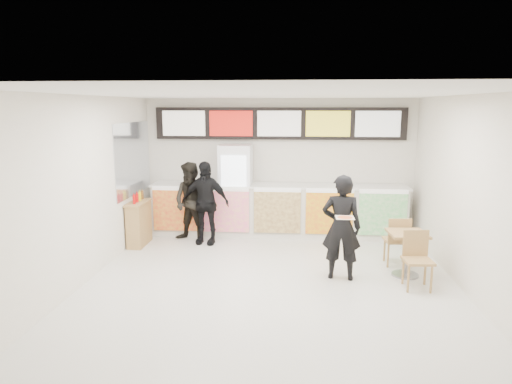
# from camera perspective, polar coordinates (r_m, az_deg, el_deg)

# --- Properties ---
(floor) EXTENTS (7.00, 7.00, 0.00)m
(floor) POSITION_cam_1_polar(r_m,az_deg,el_deg) (7.30, 1.72, -12.10)
(floor) COLOR beige
(floor) RESTS_ON ground
(ceiling) EXTENTS (7.00, 7.00, 0.00)m
(ceiling) POSITION_cam_1_polar(r_m,az_deg,el_deg) (6.73, 1.87, 12.17)
(ceiling) COLOR white
(ceiling) RESTS_ON wall_back
(wall_back) EXTENTS (6.00, 0.00, 6.00)m
(wall_back) POSITION_cam_1_polar(r_m,az_deg,el_deg) (10.31, 2.88, 3.28)
(wall_back) COLOR silver
(wall_back) RESTS_ON floor
(wall_left) EXTENTS (0.00, 7.00, 7.00)m
(wall_left) POSITION_cam_1_polar(r_m,az_deg,el_deg) (7.63, -21.32, -0.05)
(wall_left) COLOR silver
(wall_left) RESTS_ON floor
(wall_right) EXTENTS (0.00, 7.00, 7.00)m
(wall_right) POSITION_cam_1_polar(r_m,az_deg,el_deg) (7.34, 25.90, -0.81)
(wall_right) COLOR silver
(wall_right) RESTS_ON floor
(service_counter) EXTENTS (5.56, 0.77, 1.14)m
(service_counter) POSITION_cam_1_polar(r_m,az_deg,el_deg) (10.07, 2.75, -2.25)
(service_counter) COLOR silver
(service_counter) RESTS_ON floor
(menu_board) EXTENTS (5.50, 0.14, 0.70)m
(menu_board) POSITION_cam_1_polar(r_m,az_deg,el_deg) (10.14, 2.91, 8.55)
(menu_board) COLOR black
(menu_board) RESTS_ON wall_back
(drinks_fridge) EXTENTS (0.70, 0.67, 2.00)m
(drinks_fridge) POSITION_cam_1_polar(r_m,az_deg,el_deg) (10.08, -2.55, 0.24)
(drinks_fridge) COLOR white
(drinks_fridge) RESTS_ON floor
(mirror_panel) EXTENTS (0.01, 2.00, 1.50)m
(mirror_panel) POSITION_cam_1_polar(r_m,az_deg,el_deg) (9.82, -15.09, 4.03)
(mirror_panel) COLOR #B2B7BF
(mirror_panel) RESTS_ON wall_left
(customer_main) EXTENTS (0.69, 0.50, 1.75)m
(customer_main) POSITION_cam_1_polar(r_m,az_deg,el_deg) (7.61, 10.62, -4.36)
(customer_main) COLOR black
(customer_main) RESTS_ON floor
(customer_left) EXTENTS (0.98, 0.87, 1.68)m
(customer_left) POSITION_cam_1_polar(r_m,az_deg,el_deg) (9.66, -8.02, -1.28)
(customer_left) COLOR black
(customer_left) RESTS_ON floor
(customer_mid) EXTENTS (1.06, 0.55, 1.73)m
(customer_mid) POSITION_cam_1_polar(r_m,az_deg,el_deg) (9.47, -6.39, -1.34)
(customer_mid) COLOR black
(customer_mid) RESTS_ON floor
(pizza_slice) EXTENTS (0.36, 0.36, 0.02)m
(pizza_slice) POSITION_cam_1_polar(r_m,az_deg,el_deg) (7.10, 11.05, -3.10)
(pizza_slice) COLOR beige
(pizza_slice) RESTS_ON customer_main
(cafe_table) EXTENTS (0.65, 1.57, 0.90)m
(cafe_table) POSITION_cam_1_polar(r_m,az_deg,el_deg) (8.09, 18.33, -6.40)
(cafe_table) COLOR tan
(cafe_table) RESTS_ON floor
(condiment_ledge) EXTENTS (0.33, 0.81, 1.08)m
(condiment_ledge) POSITION_cam_1_polar(r_m,az_deg,el_deg) (9.70, -14.41, -3.75)
(condiment_ledge) COLOR tan
(condiment_ledge) RESTS_ON floor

